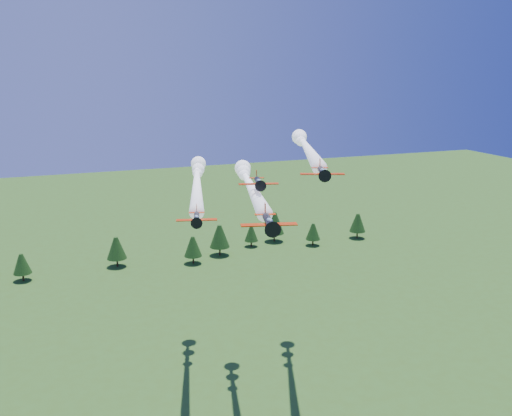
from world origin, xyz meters
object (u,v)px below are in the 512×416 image
object	(u,v)px
plane_left	(197,180)
plane_slot	(258,182)
plane_lead	(249,183)
plane_right	(306,146)

from	to	relation	value
plane_left	plane_slot	size ratio (longest dim) A/B	7.02
plane_lead	plane_slot	world-z (taller)	plane_slot
plane_left	plane_lead	bearing A→B (deg)	-45.21
plane_left	plane_slot	world-z (taller)	plane_slot
plane_lead	plane_left	world-z (taller)	plane_lead
plane_left	plane_right	size ratio (longest dim) A/B	1.05
plane_left	plane_right	distance (m)	24.63
plane_lead	plane_right	world-z (taller)	plane_right
plane_left	plane_slot	bearing A→B (deg)	-65.41
plane_lead	plane_left	xyz separation A→B (m)	(-7.38, 12.80, -1.26)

